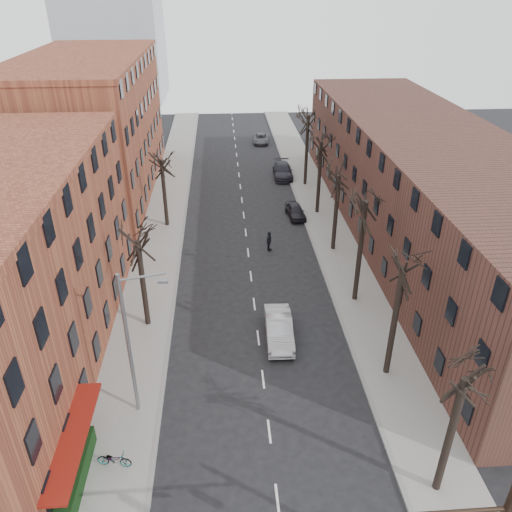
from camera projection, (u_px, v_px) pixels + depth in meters
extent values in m
cube|color=gray|center=(164.00, 221.00, 49.78)|extent=(4.00, 90.00, 0.15)
cube|color=gray|center=(323.00, 216.00, 50.77)|extent=(4.00, 90.00, 0.15)
cube|color=brown|center=(91.00, 129.00, 53.74)|extent=(12.00, 28.00, 14.00)
cube|color=#4A2A22|center=(425.00, 187.00, 44.50)|extent=(12.00, 50.00, 10.00)
cube|color=maroon|center=(83.00, 474.00, 24.50)|extent=(1.20, 7.00, 0.15)
cube|color=black|center=(73.00, 484.00, 23.30)|extent=(0.80, 6.00, 1.00)
cylinder|color=slate|center=(129.00, 348.00, 25.91)|extent=(0.20, 0.20, 9.00)
cylinder|color=slate|center=(141.00, 277.00, 23.88)|extent=(2.39, 0.12, 0.46)
cube|color=slate|center=(163.00, 281.00, 24.09)|extent=(0.50, 0.22, 0.14)
imported|color=#A6A8AD|center=(279.00, 329.00, 33.32)|extent=(1.86, 5.01, 1.64)
imported|color=black|center=(295.00, 211.00, 50.46)|extent=(1.95, 4.07, 1.34)
imported|color=black|center=(283.00, 171.00, 60.57)|extent=(2.39, 5.53, 1.59)
imported|color=#4E4F55|center=(261.00, 138.00, 73.24)|extent=(2.48, 4.72, 1.27)
imported|color=black|center=(269.00, 241.00, 44.12)|extent=(0.85, 1.17, 1.84)
imported|color=gray|center=(114.00, 459.00, 24.56)|extent=(1.82, 0.90, 0.91)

